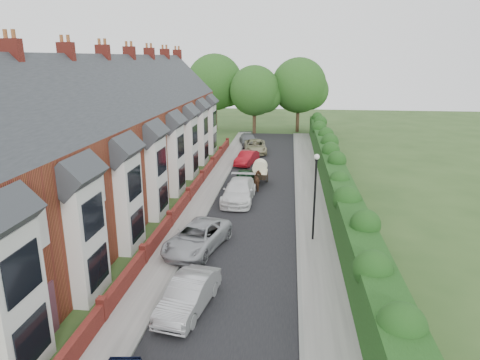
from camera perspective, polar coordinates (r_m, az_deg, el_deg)
The scene contains 22 objects.
ground at distance 21.88m, azimuth 1.03°, elevation -11.93°, with size 140.00×140.00×0.00m, color #2D4C1E.
road at distance 32.01m, azimuth 2.06°, elevation -2.65°, with size 6.00×58.00×0.02m, color black.
pavement_hedge_side at distance 31.96m, azimuth 9.41°, elevation -2.80°, with size 2.20×58.00×0.12m, color gray.
pavement_house_side at distance 32.50m, azimuth -4.73°, elevation -2.31°, with size 1.70×58.00×0.12m, color gray.
kerb_hedge_side at distance 31.92m, azimuth 7.53°, elevation -2.73°, with size 0.18×58.00×0.13m, color gray.
kerb_house_side at distance 32.36m, azimuth -3.34°, elevation -2.35°, with size 0.18×58.00×0.13m, color gray.
hedge at distance 31.65m, azimuth 12.79°, elevation -0.25°, with size 2.10×58.00×2.85m.
terrace_row at distance 32.38m, azimuth -16.70°, elevation 5.07°, with size 9.05×40.50×11.50m.
garden_wall_row at distance 31.66m, azimuth -6.87°, elevation -2.11°, with size 0.35×40.35×1.10m.
lamppost at distance 24.31m, azimuth 10.00°, elevation -0.86°, with size 0.32×0.32×5.16m.
tree_far_left at distance 59.65m, azimuth 2.30°, elevation 11.66°, with size 7.14×6.80×9.29m.
tree_far_right at distance 61.46m, azimuth 8.21°, elevation 12.20°, with size 7.98×7.60×10.31m.
tree_far_back at distance 63.28m, azimuth -2.98°, elevation 12.72°, with size 8.40×8.00×10.82m.
car_silver_a at distance 18.65m, azimuth -6.88°, elevation -14.94°, with size 1.48×4.25×1.40m, color #999A9E.
car_silver_b at distance 23.87m, azimuth -5.71°, elevation -7.61°, with size 2.38×5.16×1.43m, color #A6A8AD.
car_white at distance 31.50m, azimuth -0.15°, elevation -1.47°, with size 2.19×5.38×1.56m, color white.
car_green at distance 34.53m, azimuth 0.62°, elevation 0.03°, with size 1.74×4.34×1.48m, color black.
car_red at distance 42.34m, azimuth 0.92°, elevation 2.94°, with size 1.41×4.05×1.33m, color maroon.
car_beige at distance 47.74m, azimuth 2.07°, elevation 4.50°, with size 2.37×5.14×1.43m, color tan.
car_grey at distance 51.91m, azimuth 1.13°, elevation 5.39°, with size 1.88×4.64×1.35m, color slate.
horse at distance 34.20m, azimuth 2.45°, elevation -0.16°, with size 0.79×1.73×1.46m, color #462A19.
horse_cart at distance 35.88m, azimuth 2.68°, elevation 1.34°, with size 1.28×2.82×2.04m.
Camera 1 is at (1.83, -19.24, 10.26)m, focal length 32.00 mm.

